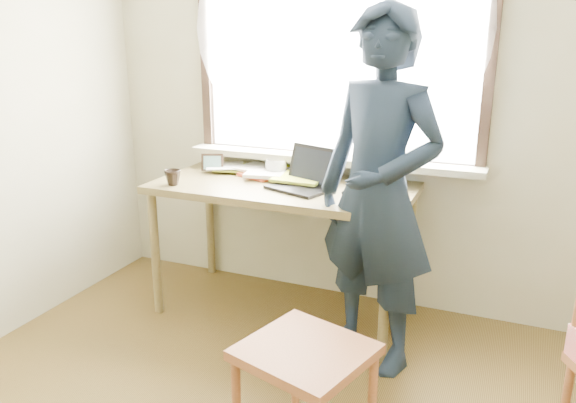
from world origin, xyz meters
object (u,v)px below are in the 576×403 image
at_px(mug_white, 276,168).
at_px(person, 379,194).
at_px(laptop, 305,179).
at_px(mug_dark, 173,177).
at_px(desk, 283,198).
at_px(work_chair, 305,364).

relative_size(mug_white, person, 0.07).
relative_size(laptop, mug_dark, 4.29).
xyz_separation_m(mug_white, person, (0.77, -0.49, 0.04)).
bearing_deg(laptop, mug_dark, -162.65).
distance_m(laptop, person, 0.57).
relative_size(desk, person, 0.84).
height_order(desk, laptop, laptop).
bearing_deg(mug_dark, desk, 24.16).
height_order(desk, mug_white, mug_white).
height_order(mug_white, mug_dark, mug_white).
xyz_separation_m(laptop, person, (0.50, -0.28, 0.04)).
relative_size(mug_white, mug_dark, 1.38).
relative_size(mug_dark, person, 0.05).
distance_m(desk, laptop, 0.21).
xyz_separation_m(laptop, mug_white, (-0.27, 0.20, -0.00)).
bearing_deg(mug_dark, work_chair, -36.06).
xyz_separation_m(desk, person, (0.65, -0.32, 0.18)).
bearing_deg(desk, laptop, -12.56).
bearing_deg(mug_white, mug_dark, -137.47).
bearing_deg(mug_dark, mug_white, 42.53).
height_order(laptop, mug_dark, laptop).
distance_m(mug_white, person, 0.91).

